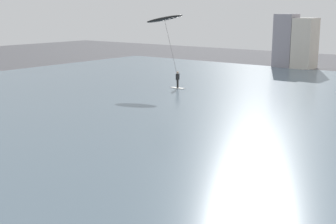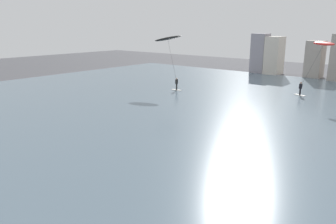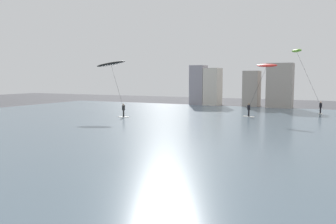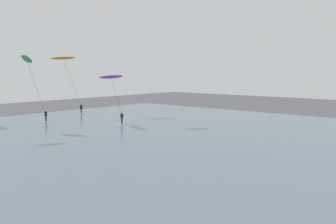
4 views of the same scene
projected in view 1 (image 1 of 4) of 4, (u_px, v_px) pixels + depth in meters
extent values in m
cube|color=gray|center=(286.00, 41.00, 60.86)|extent=(2.52, 2.77, 7.02)
cube|color=beige|center=(305.00, 44.00, 59.48)|extent=(2.52, 3.30, 6.53)
cube|color=silver|center=(178.00, 88.00, 44.35)|extent=(1.42, 0.51, 0.06)
cylinder|color=black|center=(178.00, 84.00, 44.26)|extent=(0.20, 0.20, 0.78)
cube|color=black|center=(178.00, 77.00, 44.11)|extent=(0.24, 0.35, 0.60)
sphere|color=beige|center=(178.00, 72.00, 44.02)|extent=(0.20, 0.20, 0.20)
cylinder|color=#333333|center=(171.00, 48.00, 45.11)|extent=(2.99, 1.79, 5.33)
ellipsoid|color=black|center=(165.00, 19.00, 46.06)|extent=(3.53, 3.34, 1.21)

